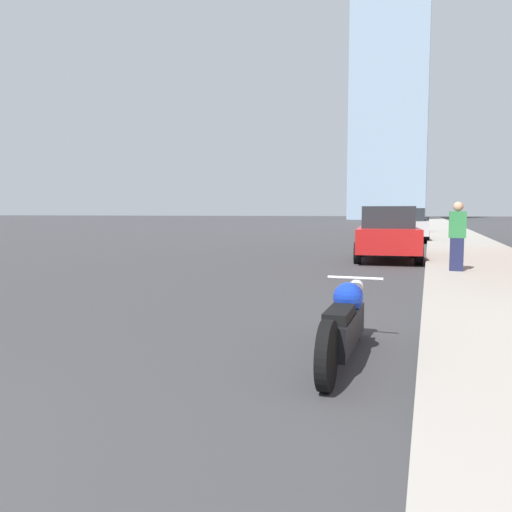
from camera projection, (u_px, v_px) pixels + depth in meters
sidewalk at (449, 231)px, 37.64m from camera, size 3.01×240.00×0.15m
distant_tower at (393, 0)px, 101.51m from camera, size 15.08×15.08×89.10m
motorcycle at (344, 323)px, 4.97m from camera, size 0.62×2.36×0.75m
parked_car_red at (387, 234)px, 15.26m from camera, size 2.17×4.10×1.65m
parked_car_silver at (406, 225)px, 25.20m from camera, size 2.30×4.56×1.68m
parked_car_black at (414, 221)px, 35.18m from camera, size 1.83×4.34×1.75m
pedestrian at (457, 236)px, 11.22m from camera, size 0.36×0.22×1.56m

